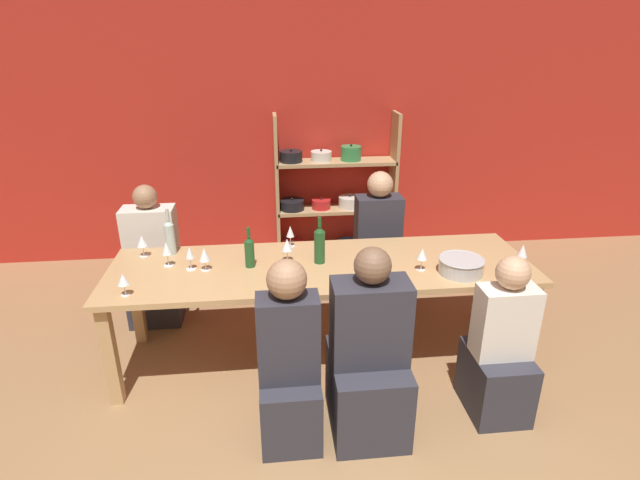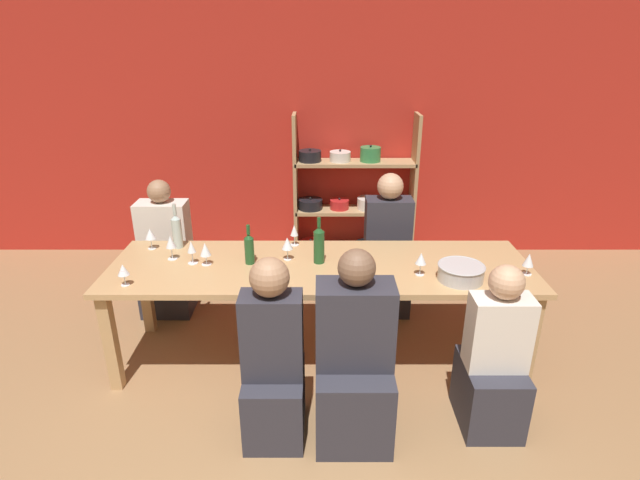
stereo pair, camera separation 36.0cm
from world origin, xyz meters
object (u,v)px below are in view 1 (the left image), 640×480
at_px(wine_glass_red_b, 204,255).
at_px(wine_glass_empty_a, 364,269).
at_px(wine_bottle_amber, 170,236).
at_px(wine_glass_white_b, 167,249).
at_px(wine_glass_red_d, 123,280).
at_px(wine_glass_red_e, 422,255).
at_px(person_near_b, 499,356).
at_px(mixing_bowl, 461,265).
at_px(wine_glass_white_c, 290,232).
at_px(person_far_b, 155,270).
at_px(shelf_unit, 333,204).
at_px(person_near_a, 289,374).
at_px(person_far_a, 377,257).
at_px(wine_glass_white_a, 522,251).
at_px(wine_glass_red_f, 287,245).
at_px(wine_bottle_dark, 320,244).
at_px(person_near_c, 368,367).
at_px(dining_table, 322,274).
at_px(wine_glass_red_a, 142,242).
at_px(wine_glass_red_c, 190,254).
at_px(wine_bottle_green, 249,251).

relative_size(wine_glass_red_b, wine_glass_empty_a, 1.02).
distance_m(wine_bottle_amber, wine_glass_white_b, 0.22).
xyz_separation_m(wine_glass_red_d, wine_glass_red_e, (1.96, 0.15, 0.01)).
bearing_deg(person_near_b, mixing_bowl, 104.46).
xyz_separation_m(wine_glass_white_c, person_far_b, (-1.15, 0.42, -0.47)).
distance_m(shelf_unit, wine_glass_empty_a, 2.24).
xyz_separation_m(wine_glass_white_c, person_near_a, (-0.08, -1.15, -0.44)).
distance_m(person_near_a, person_near_b, 1.34).
relative_size(wine_glass_empty_a, person_far_a, 0.13).
bearing_deg(wine_glass_red_b, person_near_a, -55.94).
bearing_deg(wine_glass_white_a, person_far_a, 132.08).
bearing_deg(wine_glass_red_e, wine_glass_red_f, 164.80).
bearing_deg(mixing_bowl, wine_bottle_dark, 163.63).
bearing_deg(person_near_c, wine_glass_empty_a, 84.87).
bearing_deg(dining_table, person_near_b, -33.64).
bearing_deg(person_near_b, wine_glass_red_a, 157.13).
bearing_deg(person_far_b, wine_glass_white_a, 161.38).
relative_size(wine_glass_red_c, person_near_a, 0.15).
bearing_deg(person_far_b, wine_glass_empty_a, 144.93).
bearing_deg(person_far_a, wine_glass_red_f, 39.56).
distance_m(wine_glass_red_c, person_far_b, 0.99).
xyz_separation_m(wine_glass_empty_a, person_far_b, (-1.59, 1.12, -0.47)).
height_order(wine_bottle_amber, person_near_c, person_near_c).
relative_size(mixing_bowl, person_near_a, 0.26).
bearing_deg(person_far_a, wine_bottle_dark, 50.84).
relative_size(wine_glass_white_a, wine_glass_white_c, 0.92).
bearing_deg(dining_table, wine_glass_red_b, 179.69).
xyz_separation_m(dining_table, wine_glass_red_e, (0.68, -0.16, 0.19)).
xyz_separation_m(shelf_unit, wine_glass_white_c, (-0.54, -1.52, 0.29)).
bearing_deg(wine_glass_empty_a, wine_bottle_amber, 153.85).
xyz_separation_m(wine_glass_red_a, person_near_a, (1.02, -1.08, -0.44)).
relative_size(wine_bottle_green, wine_glass_red_e, 1.81).
bearing_deg(wine_glass_red_b, person_far_a, 28.66).
distance_m(wine_glass_red_d, wine_glass_red_e, 1.97).
distance_m(person_far_b, person_near_c, 2.19).
xyz_separation_m(mixing_bowl, wine_bottle_green, (-1.45, 0.26, 0.06)).
xyz_separation_m(wine_bottle_dark, wine_glass_red_e, (0.69, -0.20, -0.02)).
bearing_deg(person_near_b, person_far_b, 148.40).
relative_size(mixing_bowl, wine_glass_red_d, 2.09).
xyz_separation_m(wine_bottle_dark, wine_glass_red_c, (-0.91, -0.02, -0.02)).
xyz_separation_m(wine_glass_white_b, person_near_b, (2.14, -0.80, -0.50)).
bearing_deg(person_near_b, wine_bottle_amber, 154.62).
distance_m(wine_bottle_dark, wine_glass_white_c, 0.37).
height_order(wine_bottle_dark, wine_glass_white_c, wine_bottle_dark).
height_order(wine_bottle_amber, person_near_a, person_near_a).
distance_m(wine_bottle_amber, person_far_b, 0.72).
distance_m(person_near_a, person_near_c, 0.48).
xyz_separation_m(wine_glass_white_a, wine_glass_red_d, (-2.70, -0.16, 0.00)).
bearing_deg(shelf_unit, wine_bottle_green, -114.38).
bearing_deg(wine_glass_white_b, person_near_b, -20.52).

